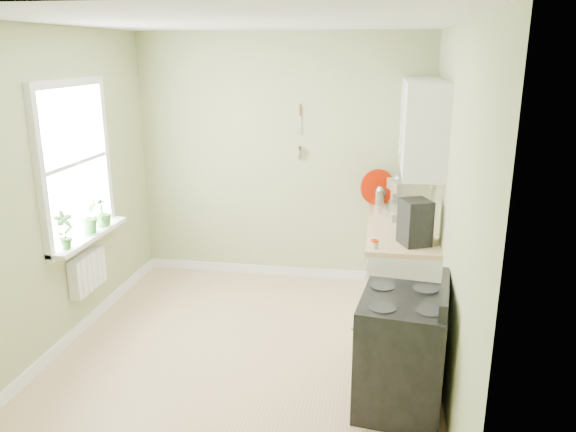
% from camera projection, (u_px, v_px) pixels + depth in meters
% --- Properties ---
extents(floor, '(3.20, 3.60, 0.02)m').
position_uv_depth(floor, '(246.00, 354.00, 4.82)').
color(floor, tan).
rests_on(floor, ground).
extents(ceiling, '(3.20, 3.60, 0.02)m').
position_uv_depth(ceiling, '(238.00, 20.00, 4.05)').
color(ceiling, white).
rests_on(ceiling, wall_back).
extents(wall_back, '(3.20, 0.02, 2.70)m').
position_uv_depth(wall_back, '(282.00, 160.00, 6.15)').
color(wall_back, tan).
rests_on(wall_back, floor).
extents(wall_left, '(0.02, 3.60, 2.70)m').
position_uv_depth(wall_left, '(55.00, 193.00, 4.69)').
color(wall_left, tan).
rests_on(wall_left, floor).
extents(wall_right, '(0.02, 3.60, 2.70)m').
position_uv_depth(wall_right, '(452.00, 210.00, 4.19)').
color(wall_right, tan).
rests_on(wall_right, floor).
extents(base_cabinets, '(0.60, 1.60, 0.87)m').
position_uv_depth(base_cabinets, '(400.00, 272.00, 5.44)').
color(base_cabinets, white).
rests_on(base_cabinets, floor).
extents(countertop, '(0.64, 1.60, 0.04)m').
position_uv_depth(countertop, '(401.00, 227.00, 5.31)').
color(countertop, '#E3BF8A').
rests_on(countertop, base_cabinets).
extents(upper_cabinets, '(0.35, 1.40, 0.80)m').
position_uv_depth(upper_cabinets, '(422.00, 124.00, 5.11)').
color(upper_cabinets, white).
rests_on(upper_cabinets, wall_right).
extents(window, '(0.06, 1.14, 1.44)m').
position_uv_depth(window, '(74.00, 163.00, 4.91)').
color(window, white).
rests_on(window, wall_left).
extents(window_sill, '(0.18, 1.14, 0.04)m').
position_uv_depth(window_sill, '(90.00, 236.00, 5.09)').
color(window_sill, white).
rests_on(window_sill, wall_left).
extents(radiator, '(0.12, 0.50, 0.35)m').
position_uv_depth(radiator, '(88.00, 272.00, 5.14)').
color(radiator, white).
rests_on(radiator, wall_left).
extents(wall_utensils, '(0.02, 0.14, 0.58)m').
position_uv_depth(wall_utensils, '(300.00, 141.00, 6.03)').
color(wall_utensils, '#E3BF8A').
rests_on(wall_utensils, wall_back).
extents(stove, '(0.69, 0.76, 0.97)m').
position_uv_depth(stove, '(402.00, 352.00, 4.00)').
color(stove, black).
rests_on(stove, floor).
extents(stand_mixer, '(0.29, 0.38, 0.42)m').
position_uv_depth(stand_mixer, '(398.00, 200.00, 5.50)').
color(stand_mixer, '#B2B2B7').
rests_on(stand_mixer, countertop).
extents(kettle, '(0.20, 0.12, 0.20)m').
position_uv_depth(kettle, '(379.00, 195.00, 5.99)').
color(kettle, silver).
rests_on(kettle, countertop).
extents(coffee_maker, '(0.30, 0.31, 0.39)m').
position_uv_depth(coffee_maker, '(415.00, 223.00, 4.74)').
color(coffee_maker, black).
rests_on(coffee_maker, countertop).
extents(red_tray, '(0.38, 0.21, 0.38)m').
position_uv_depth(red_tray, '(378.00, 187.00, 5.97)').
color(red_tray, '#B01600').
rests_on(red_tray, countertop).
extents(jar, '(0.07, 0.07, 0.07)m').
position_uv_depth(jar, '(375.00, 244.00, 4.67)').
color(jar, beige).
rests_on(jar, countertop).
extents(plant_a, '(0.20, 0.21, 0.34)m').
position_uv_depth(plant_a, '(64.00, 230.00, 4.65)').
color(plant_a, '#346C26').
rests_on(plant_a, window_sill).
extents(plant_b, '(0.17, 0.20, 0.33)m').
position_uv_depth(plant_b, '(90.00, 216.00, 5.06)').
color(plant_b, '#346C26').
rests_on(plant_b, window_sill).
extents(plant_c, '(0.20, 0.20, 0.28)m').
position_uv_depth(plant_c, '(102.00, 212.00, 5.28)').
color(plant_c, '#346C26').
rests_on(plant_c, window_sill).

